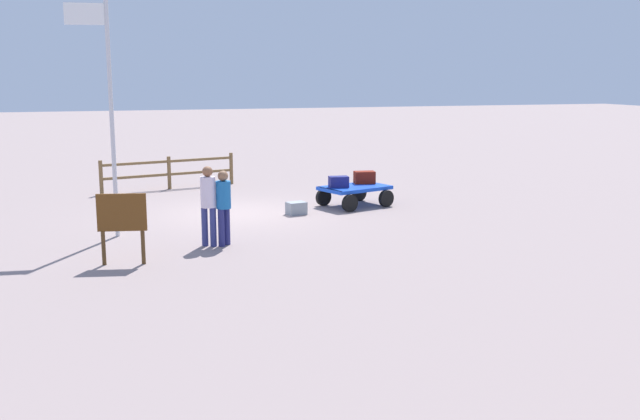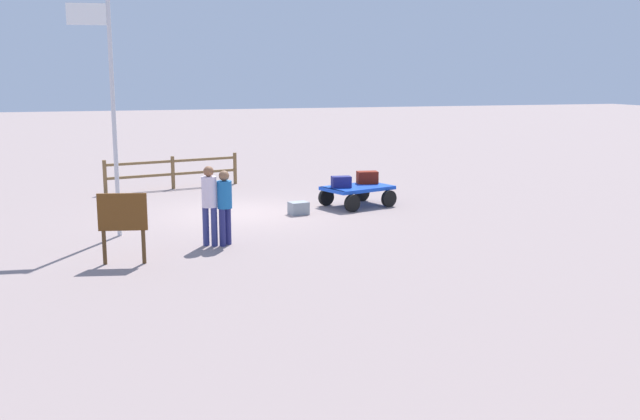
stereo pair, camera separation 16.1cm
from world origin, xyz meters
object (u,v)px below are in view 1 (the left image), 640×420
Objects in this scene: worker_lead at (224,202)px; suitcase_navy at (296,208)px; worker_trailing at (208,200)px; flagpole at (107,102)px; suitcase_dark at (364,177)px; signboard at (122,218)px; suitcase_tan at (339,182)px; luggage_cart at (354,191)px.

suitcase_navy is at bearing -129.82° from worker_lead.
worker_trailing is (2.84, 2.96, 0.86)m from suitcase_navy.
worker_lead is 0.31× the size of flagpole.
suitcase_dark is 0.44× the size of signboard.
signboard is at bearing 29.63° from worker_trailing.
flagpole is (6.24, 1.95, 2.37)m from suitcase_tan.
suitcase_navy is 0.32× the size of worker_trailing.
suitcase_dark is 0.38× the size of worker_lead.
luggage_cart is at bearing -172.61° from suitcase_tan.
worker_trailing is at bearing 140.14° from flagpole.
worker_lead is (4.91, 4.14, 0.21)m from suitcase_dark.
suitcase_tan is at bearing 26.96° from suitcase_dark.
worker_trailing reaches higher than signboard.
flagpole reaches higher than suitcase_tan.
luggage_cart is 0.40× the size of flagpole.
luggage_cart is at bearing 41.97° from suitcase_dark.
flagpole reaches higher than worker_lead.
suitcase_navy is at bearing 23.99° from suitcase_tan.
worker_trailing is 1.24× the size of signboard.
flagpole is at bearing 15.33° from suitcase_navy.
suitcase_dark is at bearing -141.99° from worker_trailing.
worker_lead is 0.34m from worker_trailing.
suitcase_navy is at bearing -133.74° from worker_trailing.
luggage_cart is at bearing -160.00° from suitcase_navy.
suitcase_navy is (1.92, 0.70, -0.27)m from luggage_cart.
suitcase_dark is 0.36× the size of worker_trailing.
signboard reaches higher than suitcase_tan.
signboard is at bearing 37.23° from suitcase_tan.
signboard reaches higher than suitcase_navy.
signboard is (4.71, 4.03, 0.77)m from suitcase_navy.
suitcase_tan is at bearing -162.61° from flagpole.
suitcase_navy is at bearing 25.21° from suitcase_dark.
signboard is (6.14, 4.67, 0.20)m from suitcase_tan.
signboard is at bearing 35.96° from suitcase_dark.
flagpole is (2.30, -1.69, 2.15)m from worker_lead.
luggage_cart is 3.43× the size of suitcase_dark.
signboard is (7.11, 5.16, 0.18)m from suitcase_dark.
worker_lead is at bearing 143.64° from flagpole.
flagpole is at bearing 17.39° from suitcase_tan.
flagpole reaches higher than luggage_cart.
luggage_cart is at bearing -142.41° from worker_trailing.
worker_trailing is at bearing 38.01° from suitcase_dark.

